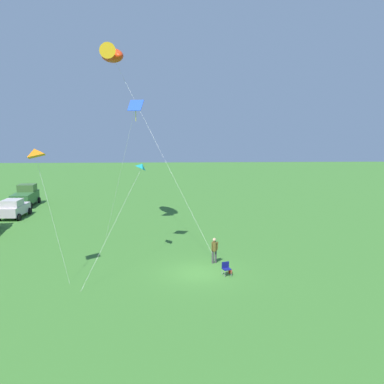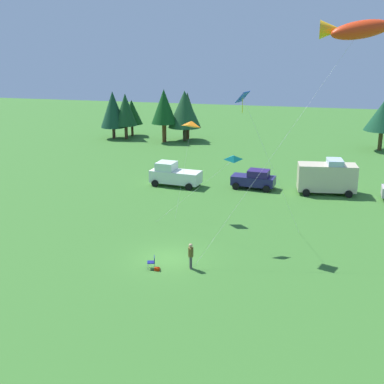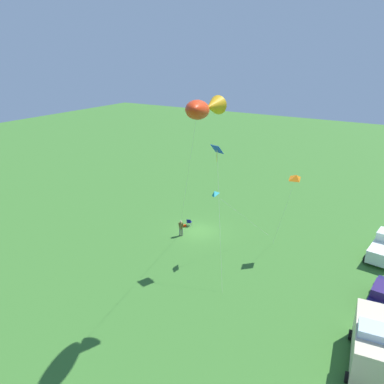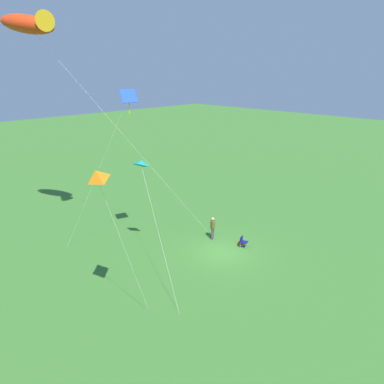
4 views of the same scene
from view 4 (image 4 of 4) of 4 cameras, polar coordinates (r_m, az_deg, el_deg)
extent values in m
plane|color=#39712A|center=(26.41, 4.64, -9.18)|extent=(160.00, 160.00, 0.00)
cylinder|color=#444044|center=(28.22, 3.21, -6.29)|extent=(0.14, 0.14, 0.85)
cylinder|color=#444044|center=(28.03, 3.08, -6.46)|extent=(0.14, 0.14, 0.85)
cylinder|color=brown|center=(27.83, 3.17, -5.00)|extent=(0.45, 0.45, 0.62)
sphere|color=tan|center=(27.65, 3.19, -4.13)|extent=(0.24, 0.24, 0.24)
cylinder|color=brown|center=(27.98, 3.41, -4.81)|extent=(0.14, 0.16, 0.56)
cylinder|color=brown|center=(27.63, 3.16, -5.11)|extent=(0.12, 0.12, 0.55)
cube|color=navy|center=(27.09, 7.96, -7.57)|extent=(0.60, 0.60, 0.04)
cube|color=navy|center=(27.06, 7.54, -7.10)|extent=(0.18, 0.47, 0.40)
cylinder|color=#A5A8AD|center=(27.30, 8.51, -7.88)|extent=(0.03, 0.03, 0.42)
cylinder|color=#A5A8AD|center=(26.94, 8.21, -8.23)|extent=(0.03, 0.03, 0.42)
cylinder|color=#A5A8AD|center=(27.42, 7.68, -7.71)|extent=(0.03, 0.03, 0.42)
cylinder|color=#A5A8AD|center=(27.06, 7.36, -8.06)|extent=(0.03, 0.03, 0.42)
cube|color=red|center=(27.67, 7.46, -7.67)|extent=(0.33, 0.23, 0.22)
ellipsoid|color=red|center=(29.15, -23.86, 22.36)|extent=(4.62, 3.09, 1.82)
cone|color=gold|center=(27.39, -22.19, 22.90)|extent=(1.51, 1.26, 1.26)
sphere|color=yellow|center=(30.11, -25.55, 22.25)|extent=(0.31, 0.31, 0.31)
cylinder|color=silver|center=(27.13, -10.01, 8.09)|extent=(9.71, 7.96, 14.94)
cylinder|color=#4C3823|center=(28.51, 3.18, -6.96)|extent=(0.04, 0.04, 0.01)
cube|color=blue|center=(23.78, -9.63, 14.22)|extent=(0.93, 1.14, 0.76)
cylinder|color=yellow|center=(23.82, -9.56, 12.81)|extent=(0.04, 0.04, 0.98)
cylinder|color=silver|center=(25.64, -14.50, 2.16)|extent=(4.26, 3.01, 10.57)
cylinder|color=#4C3823|center=(28.61, -18.46, -7.86)|extent=(0.04, 0.04, 0.01)
pyramid|color=orange|center=(17.21, -14.48, 2.46)|extent=(1.52, 1.26, 0.68)
cylinder|color=silver|center=(18.75, -10.10, -8.82)|extent=(0.94, 1.88, 7.44)
cylinder|color=#4C3823|center=(20.84, -6.54, -17.59)|extent=(0.04, 0.04, 0.01)
pyramid|color=teal|center=(24.31, -7.66, 4.44)|extent=(1.14, 0.94, 0.57)
cylinder|color=silver|center=(21.94, -5.16, -6.11)|extent=(6.72, 3.06, 6.26)
cylinder|color=#4C3823|center=(20.48, -1.92, -18.18)|extent=(0.04, 0.04, 0.01)
camera|label=1|loc=(20.70, 79.50, -4.81)|focal=42.00mm
camera|label=2|loc=(55.86, 20.15, 20.05)|focal=50.00mm
camera|label=3|loc=(46.89, -48.89, 19.97)|focal=35.00mm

